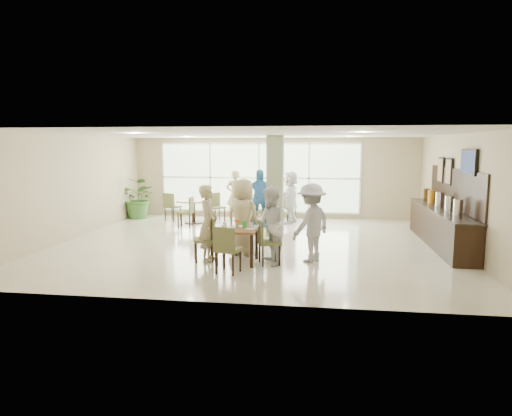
# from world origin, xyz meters

# --- Properties ---
(ground) EXTENTS (10.00, 10.00, 0.00)m
(ground) POSITION_xyz_m (0.00, 0.00, 0.00)
(ground) COLOR beige
(ground) RESTS_ON ground
(room_shell) EXTENTS (10.00, 10.00, 10.00)m
(room_shell) POSITION_xyz_m (0.00, 0.00, 1.70)
(room_shell) COLOR white
(room_shell) RESTS_ON ground
(window_bank) EXTENTS (7.00, 0.04, 7.00)m
(window_bank) POSITION_xyz_m (-0.50, 4.46, 1.40)
(window_bank) COLOR silver
(window_bank) RESTS_ON ground
(column) EXTENTS (0.45, 0.45, 2.80)m
(column) POSITION_xyz_m (0.40, 1.20, 1.40)
(column) COLOR #616C4B
(column) RESTS_ON ground
(main_table) EXTENTS (0.89, 0.89, 0.75)m
(main_table) POSITION_xyz_m (-0.11, -1.94, 0.65)
(main_table) COLOR brown
(main_table) RESTS_ON ground
(round_table_left) EXTENTS (1.14, 1.14, 0.75)m
(round_table_left) POSITION_xyz_m (-2.45, 2.95, 0.58)
(round_table_left) COLOR brown
(round_table_left) RESTS_ON ground
(round_table_right) EXTENTS (1.08, 1.08, 0.75)m
(round_table_right) POSITION_xyz_m (-0.14, 3.46, 0.57)
(round_table_right) COLOR brown
(round_table_right) RESTS_ON ground
(chairs_main_table) EXTENTS (2.03, 2.17, 0.95)m
(chairs_main_table) POSITION_xyz_m (-0.12, -1.94, 0.47)
(chairs_main_table) COLOR brown
(chairs_main_table) RESTS_ON ground
(chairs_table_left) EXTENTS (2.14, 1.76, 0.95)m
(chairs_table_left) POSITION_xyz_m (-2.51, 2.92, 0.47)
(chairs_table_left) COLOR brown
(chairs_table_left) RESTS_ON ground
(chairs_table_right) EXTENTS (1.97, 1.73, 0.95)m
(chairs_table_right) POSITION_xyz_m (-0.14, 3.41, 0.47)
(chairs_table_right) COLOR brown
(chairs_table_right) RESTS_ON ground
(tabletop_clutter) EXTENTS (0.73, 0.72, 0.21)m
(tabletop_clutter) POSITION_xyz_m (-0.11, -1.94, 0.81)
(tabletop_clutter) COLOR white
(tabletop_clutter) RESTS_ON main_table
(buffet_counter) EXTENTS (0.64, 4.70, 1.95)m
(buffet_counter) POSITION_xyz_m (4.70, 0.51, 0.55)
(buffet_counter) COLOR black
(buffet_counter) RESTS_ON ground
(wall_tv) EXTENTS (0.06, 1.00, 0.58)m
(wall_tv) POSITION_xyz_m (4.94, -0.60, 2.15)
(wall_tv) COLOR black
(wall_tv) RESTS_ON ground
(framed_art_a) EXTENTS (0.05, 0.55, 0.70)m
(framed_art_a) POSITION_xyz_m (4.95, 1.00, 1.85)
(framed_art_a) COLOR black
(framed_art_a) RESTS_ON ground
(framed_art_b) EXTENTS (0.05, 0.55, 0.70)m
(framed_art_b) POSITION_xyz_m (4.95, 1.80, 1.85)
(framed_art_b) COLOR black
(framed_art_b) RESTS_ON ground
(potted_plant) EXTENTS (1.56, 1.56, 1.44)m
(potted_plant) POSITION_xyz_m (-4.60, 3.63, 0.72)
(potted_plant) COLOR #356428
(potted_plant) RESTS_ON ground
(teen_left) EXTENTS (0.41, 0.62, 1.68)m
(teen_left) POSITION_xyz_m (-0.76, -1.85, 0.84)
(teen_left) COLOR tan
(teen_left) RESTS_ON ground
(teen_far) EXTENTS (0.98, 0.78, 1.77)m
(teen_far) POSITION_xyz_m (-0.10, -1.21, 0.89)
(teen_far) COLOR tan
(teen_far) RESTS_ON ground
(teen_right) EXTENTS (0.91, 1.00, 1.66)m
(teen_right) POSITION_xyz_m (0.63, -2.01, 0.83)
(teen_right) COLOR white
(teen_right) RESTS_ON ground
(teen_standing) EXTENTS (1.17, 1.27, 1.71)m
(teen_standing) POSITION_xyz_m (1.47, -1.60, 0.86)
(teen_standing) COLOR #AAABAD
(teen_standing) RESTS_ON ground
(adult_a) EXTENTS (1.07, 0.63, 1.80)m
(adult_a) POSITION_xyz_m (-0.23, 2.57, 0.90)
(adult_a) COLOR teal
(adult_a) RESTS_ON ground
(adult_b) EXTENTS (1.06, 1.71, 1.72)m
(adult_b) POSITION_xyz_m (0.69, 3.35, 0.86)
(adult_b) COLOR white
(adult_b) RESTS_ON ground
(adult_standing) EXTENTS (0.70, 0.54, 1.71)m
(adult_standing) POSITION_xyz_m (-1.21, 3.75, 0.86)
(adult_standing) COLOR tan
(adult_standing) RESTS_ON ground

